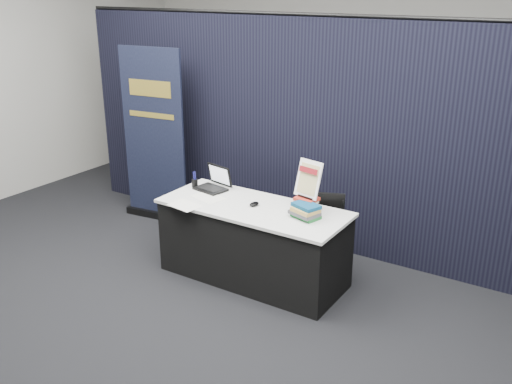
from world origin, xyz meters
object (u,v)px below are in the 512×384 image
(laptop, at_px, (213,184))
(book_stack_short, at_px, (306,211))
(info_sign, at_px, (308,180))
(book_stack_tall, at_px, (306,205))
(display_table, at_px, (253,242))
(pullup_banner, at_px, (154,146))
(stacking_chair, at_px, (318,234))

(laptop, xyz_separation_m, book_stack_short, (1.15, -0.16, 0.01))
(book_stack_short, distance_m, info_sign, 0.30)
(book_stack_tall, bearing_deg, display_table, -162.54)
(display_table, height_order, book_stack_tall, book_stack_tall)
(pullup_banner, bearing_deg, book_stack_tall, -19.04)
(book_stack_tall, relative_size, info_sign, 0.56)
(stacking_chair, bearing_deg, laptop, 165.55)
(book_stack_tall, relative_size, book_stack_short, 0.74)
(display_table, distance_m, info_sign, 0.84)
(laptop, height_order, info_sign, info_sign)
(display_table, xyz_separation_m, pullup_banner, (-1.81, 0.64, 0.53))
(laptop, xyz_separation_m, info_sign, (1.08, 0.00, 0.24))
(laptop, height_order, book_stack_tall, laptop)
(book_stack_tall, relative_size, stacking_chair, 0.23)
(book_stack_short, height_order, pullup_banner, pullup_banner)
(display_table, distance_m, book_stack_short, 0.70)
(display_table, xyz_separation_m, info_sign, (0.48, 0.18, 0.67))
(info_sign, bearing_deg, stacking_chair, 84.32)
(laptop, relative_size, book_stack_tall, 1.75)
(book_stack_tall, distance_m, info_sign, 0.23)
(book_stack_short, xyz_separation_m, stacking_chair, (-0.03, 0.31, -0.35))
(display_table, bearing_deg, book_stack_short, 1.25)
(book_stack_tall, bearing_deg, laptop, 178.57)
(book_stack_tall, height_order, info_sign, info_sign)
(display_table, bearing_deg, info_sign, 20.74)
(laptop, relative_size, info_sign, 0.98)
(display_table, relative_size, pullup_banner, 0.88)
(book_stack_short, relative_size, info_sign, 0.76)
(book_stack_short, bearing_deg, info_sign, 112.96)
(display_table, distance_m, book_stack_tall, 0.67)
(info_sign, bearing_deg, laptop, -168.01)
(laptop, bearing_deg, info_sign, 10.67)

